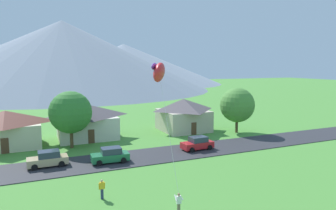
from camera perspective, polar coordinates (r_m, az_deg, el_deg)
The scene contains 13 objects.
road_strip at distance 37.11m, azimuth -8.65°, elevation -9.93°, with size 160.00×6.59×0.08m, color #2D2D33.
mountain_far_west_ridge at distance 187.31m, azimuth -8.15°, elevation 7.53°, with size 115.57×115.57×23.41m, color gray.
mountain_east_ridge at distance 147.54m, azimuth -18.85°, elevation 8.68°, with size 129.83×129.83×30.70m, color gray.
house_leftmost at distance 46.69m, azimuth -27.78°, elevation -3.87°, with size 9.30×6.87×5.03m.
house_left_center at distance 52.24m, azimuth 2.85°, elevation -1.68°, with size 7.94×8.13×5.41m.
house_right_center at distance 48.14m, azimuth -14.76°, elevation -2.83°, with size 9.04×7.38×5.20m.
tree_near_left at distance 42.79m, azimuth -17.58°, elevation -1.29°, with size 5.62×5.62×7.65m.
tree_center at distance 51.47m, azimuth 12.69°, elevation -0.01°, with size 5.64×5.64×7.39m.
parked_car_green_mid_west at distance 36.01m, azimuth -10.62°, elevation -9.14°, with size 4.27×2.21×1.68m.
parked_car_red_mid_east at distance 40.77m, azimuth 5.48°, elevation -7.08°, with size 4.28×2.24×1.68m.
parked_car_tan_east_end at distance 36.54m, azimuth -21.33°, elevation -9.29°, with size 4.25×2.17×1.68m.
kite_flyer_with_kite at distance 26.27m, azimuth -1.66°, elevation 5.66°, with size 2.47×6.70×11.34m.
watcher_person at distance 26.95m, azimuth -12.12°, elevation -14.92°, with size 0.56×0.24×1.68m.
Camera 1 is at (-9.05, -8.82, 11.04)m, focal length 32.95 mm.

